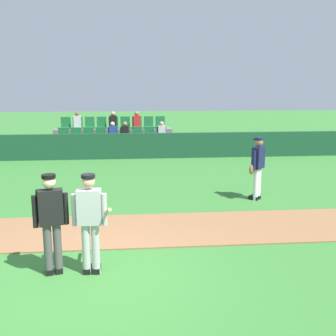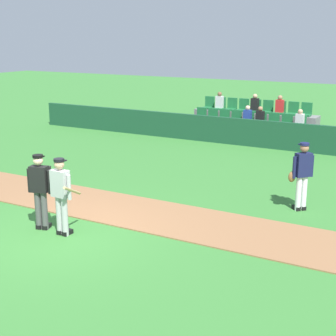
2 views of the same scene
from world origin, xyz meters
TOP-DOWN VIEW (x-y plane):
  - ground_plane at (0.00, 0.00)m, footprint 80.00×80.00m
  - infield_dirt_path at (0.00, 2.09)m, footprint 28.00×2.13m
  - dugout_fence at (0.00, 10.93)m, footprint 20.00×0.16m
  - stadium_bleachers at (0.01, 12.38)m, footprint 5.55×2.10m
  - batter_grey_jersey at (0.08, 0.06)m, footprint 0.68×0.78m
  - umpire_home_plate at (-0.58, 0.12)m, footprint 0.57×0.38m
  - runner_navy_jersey at (4.27, 4.27)m, footprint 0.55×0.51m

SIDE VIEW (x-z plane):
  - ground_plane at x=0.00m, z-range 0.00..0.00m
  - infield_dirt_path at x=0.00m, z-range 0.00..0.03m
  - stadium_bleachers at x=0.01m, z-range -0.44..1.46m
  - dugout_fence at x=0.00m, z-range 0.00..1.09m
  - runner_navy_jersey at x=4.27m, z-range 0.08..1.84m
  - batter_grey_jersey at x=0.08m, z-range 0.09..1.85m
  - umpire_home_plate at x=-0.58m, z-range 0.12..1.88m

